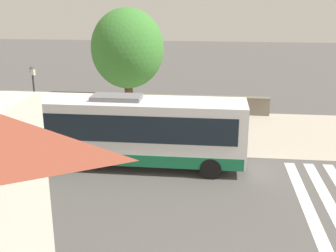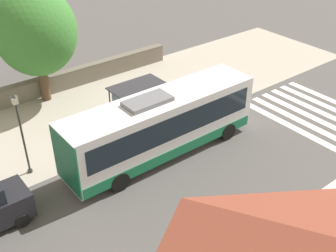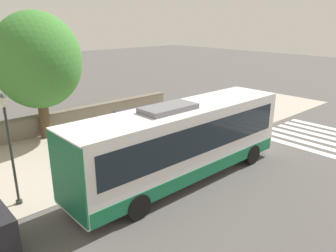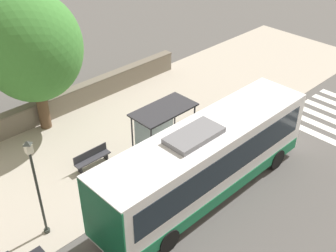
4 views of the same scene
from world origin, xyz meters
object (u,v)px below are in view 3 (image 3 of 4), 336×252
Objects in this scene: street_lamp_near at (9,141)px; pedestrian at (221,129)px; bus at (182,141)px; bus_shelter at (146,116)px; bench at (79,152)px; shade_tree at (37,61)px.

pedestrian is at bearing 83.40° from street_lamp_near.
bus is at bearing -71.85° from pedestrian.
pedestrian is 11.14m from street_lamp_near.
street_lamp_near reaches higher than bus_shelter.
bus is at bearing 65.68° from street_lamp_near.
bench is 0.42× the size of street_lamp_near.
pedestrian is (-1.55, 4.72, -0.92)m from bus.
bus_shelter is 1.71× the size of bench.
shade_tree is at bearing 149.73° from street_lamp_near.
bus_shelter is at bearing -119.69° from pedestrian.
street_lamp_near is at bearing -30.27° from shade_tree.
bench is 0.25× the size of shade_tree.
pedestrian is 11.29m from shade_tree.
pedestrian is at bearing 64.01° from bench.
bench is at bearing 120.21° from street_lamp_near.
bus is 5.79× the size of bench.
bus is 5.05m from pedestrian.
shade_tree reaches higher than street_lamp_near.
bus_shelter is 0.72× the size of street_lamp_near.
shade_tree is at bearing -139.22° from pedestrian.
bus is 6.87m from street_lamp_near.
bus_shelter is at bearing 165.92° from bus.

